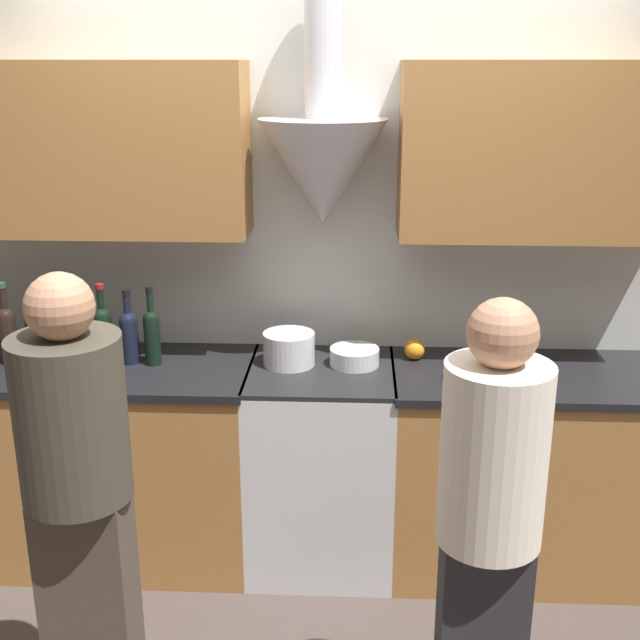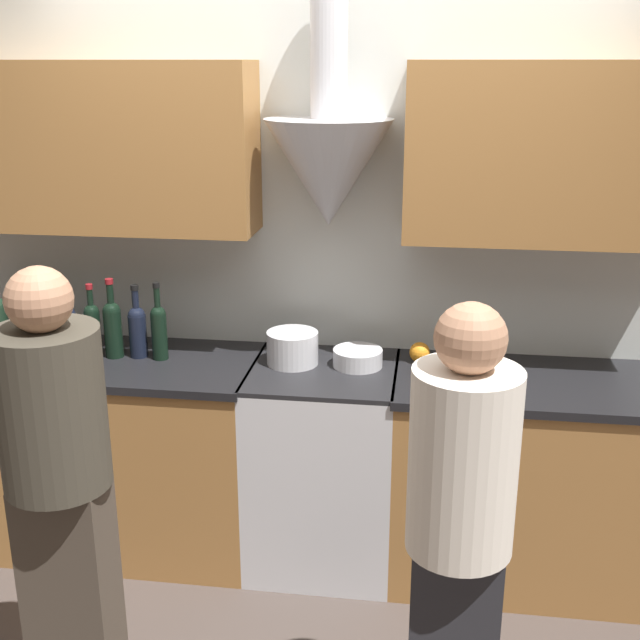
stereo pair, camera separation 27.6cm
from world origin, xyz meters
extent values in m
plane|color=#423833|center=(0.00, 0.00, 0.00)|extent=(12.00, 12.00, 0.00)
cube|color=silver|center=(0.00, 0.64, 1.30)|extent=(8.40, 0.06, 2.60)
cone|color=silver|center=(0.00, 0.47, 1.71)|extent=(0.53, 0.53, 0.43)
cylinder|color=silver|center=(0.00, 0.47, 2.24)|extent=(0.15, 0.15, 0.62)
cube|color=#9E6B38|center=(-1.00, 0.46, 1.80)|extent=(1.38, 0.32, 0.70)
cube|color=#9E6B38|center=(0.87, 0.46, 1.80)|extent=(1.12, 0.32, 0.70)
cube|color=#9E6B38|center=(-1.00, 0.31, 0.44)|extent=(1.38, 0.60, 0.87)
cube|color=black|center=(-1.00, 0.31, 0.89)|extent=(1.41, 0.62, 0.03)
cube|color=#9E6B38|center=(0.87, 0.31, 0.44)|extent=(1.12, 0.60, 0.87)
cube|color=black|center=(0.87, 0.31, 0.89)|extent=(1.15, 0.62, 0.03)
cube|color=silver|center=(0.00, 0.31, 0.44)|extent=(0.62, 0.60, 0.89)
cube|color=black|center=(0.00, 0.02, 0.41)|extent=(0.44, 0.01, 0.40)
cube|color=black|center=(0.00, 0.31, 0.90)|extent=(0.62, 0.60, 0.02)
cube|color=silver|center=(0.00, 0.58, 0.84)|extent=(0.62, 0.06, 0.10)
cylinder|color=black|center=(-1.45, 0.33, 1.01)|extent=(0.08, 0.08, 0.21)
cylinder|color=black|center=(-1.34, 0.32, 1.01)|extent=(0.08, 0.08, 0.21)
sphere|color=black|center=(-1.34, 0.32, 1.12)|extent=(0.07, 0.07, 0.07)
cylinder|color=black|center=(-1.34, 0.32, 1.19)|extent=(0.03, 0.03, 0.11)
cylinder|color=#234C33|center=(-1.34, 0.32, 1.25)|extent=(0.03, 0.03, 0.02)
cylinder|color=black|center=(-1.23, 0.35, 1.00)|extent=(0.07, 0.07, 0.18)
sphere|color=black|center=(-1.23, 0.35, 1.09)|extent=(0.07, 0.07, 0.07)
cylinder|color=black|center=(-1.23, 0.35, 1.16)|extent=(0.03, 0.03, 0.10)
cylinder|color=black|center=(-1.23, 0.35, 1.22)|extent=(0.03, 0.03, 0.02)
cylinder|color=black|center=(-1.13, 0.33, 1.00)|extent=(0.08, 0.08, 0.19)
sphere|color=black|center=(-1.13, 0.33, 1.09)|extent=(0.08, 0.08, 0.08)
cylinder|color=black|center=(-1.13, 0.33, 1.16)|extent=(0.03, 0.03, 0.09)
cylinder|color=maroon|center=(-1.13, 0.33, 1.21)|extent=(0.03, 0.03, 0.02)
cylinder|color=black|center=(-1.03, 0.35, 1.01)|extent=(0.07, 0.07, 0.20)
sphere|color=black|center=(-1.03, 0.35, 1.11)|extent=(0.07, 0.07, 0.07)
cylinder|color=black|center=(-1.03, 0.35, 1.17)|extent=(0.03, 0.03, 0.09)
cylinder|color=maroon|center=(-1.03, 0.35, 1.22)|extent=(0.03, 0.03, 0.02)
cylinder|color=black|center=(-0.93, 0.34, 1.01)|extent=(0.08, 0.08, 0.21)
sphere|color=black|center=(-0.93, 0.34, 1.12)|extent=(0.08, 0.08, 0.08)
cylinder|color=black|center=(-0.93, 0.34, 1.19)|extent=(0.03, 0.03, 0.10)
cylinder|color=maroon|center=(-0.93, 0.34, 1.25)|extent=(0.03, 0.03, 0.02)
cylinder|color=black|center=(-0.82, 0.35, 1.00)|extent=(0.08, 0.08, 0.19)
sphere|color=black|center=(-0.82, 0.35, 1.10)|extent=(0.08, 0.08, 0.08)
cylinder|color=black|center=(-0.82, 0.35, 1.16)|extent=(0.03, 0.03, 0.10)
cylinder|color=black|center=(-0.82, 0.35, 1.22)|extent=(0.03, 0.03, 0.02)
cylinder|color=black|center=(-0.72, 0.34, 1.01)|extent=(0.07, 0.07, 0.21)
sphere|color=black|center=(-0.72, 0.34, 1.11)|extent=(0.07, 0.07, 0.07)
cylinder|color=black|center=(-0.72, 0.34, 1.18)|extent=(0.03, 0.03, 0.10)
cylinder|color=black|center=(-0.72, 0.34, 1.24)|extent=(0.03, 0.03, 0.02)
cylinder|color=silver|center=(-0.14, 0.36, 0.98)|extent=(0.22, 0.22, 0.14)
cylinder|color=silver|center=(0.14, 0.37, 0.94)|extent=(0.21, 0.21, 0.07)
sphere|color=orange|center=(0.40, 0.45, 0.95)|extent=(0.09, 0.09, 0.09)
cube|color=silver|center=(0.67, 0.26, 0.91)|extent=(0.15, 0.04, 0.01)
cube|color=black|center=(0.55, 0.25, 0.91)|extent=(0.09, 0.03, 0.01)
cube|color=#473D33|center=(-0.68, -0.75, 0.45)|extent=(0.28, 0.18, 0.90)
cylinder|color=#3D382D|center=(-0.68, -0.75, 1.15)|extent=(0.32, 0.32, 0.50)
sphere|color=#AD7A5B|center=(-0.68, -0.75, 1.50)|extent=(0.20, 0.20, 0.20)
cylinder|color=silver|center=(0.54, -0.77, 1.08)|extent=(0.31, 0.31, 0.55)
sphere|color=#AD7A5B|center=(0.54, -0.77, 1.45)|extent=(0.20, 0.20, 0.20)
camera|label=1|loc=(0.15, -2.84, 2.14)|focal=45.00mm
camera|label=2|loc=(0.42, -2.81, 2.14)|focal=45.00mm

